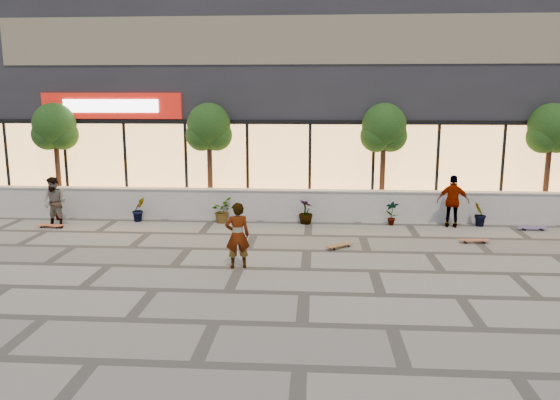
# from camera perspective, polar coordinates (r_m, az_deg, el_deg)

# --- Properties ---
(ground) EXTENTS (80.00, 80.00, 0.00)m
(ground) POSITION_cam_1_polar(r_m,az_deg,el_deg) (11.83, 2.55, -9.72)
(ground) COLOR gray
(ground) RESTS_ON ground
(planter_wall) EXTENTS (22.00, 0.42, 1.04)m
(planter_wall) POSITION_cam_1_polar(r_m,az_deg,el_deg) (18.44, 3.06, -0.52)
(planter_wall) COLOR silver
(planter_wall) RESTS_ON ground
(retail_building) EXTENTS (24.00, 9.17, 8.50)m
(retail_building) POSITION_cam_1_polar(r_m,az_deg,el_deg) (23.56, 3.34, 11.06)
(retail_building) COLOR #25252A
(retail_building) RESTS_ON ground
(shrub_a) EXTENTS (0.43, 0.29, 0.81)m
(shrub_a) POSITION_cam_1_polar(r_m,az_deg,el_deg) (19.93, -22.21, -0.80)
(shrub_a) COLOR #113310
(shrub_a) RESTS_ON ground
(shrub_b) EXTENTS (0.57, 0.57, 0.81)m
(shrub_b) POSITION_cam_1_polar(r_m,az_deg,el_deg) (18.88, -14.55, -0.96)
(shrub_b) COLOR #113310
(shrub_b) RESTS_ON ground
(shrub_c) EXTENTS (0.68, 0.77, 0.81)m
(shrub_c) POSITION_cam_1_polar(r_m,az_deg,el_deg) (18.19, -6.14, -1.10)
(shrub_c) COLOR #113310
(shrub_c) RESTS_ON ground
(shrub_d) EXTENTS (0.64, 0.64, 0.81)m
(shrub_d) POSITION_cam_1_polar(r_m,az_deg,el_deg) (17.93, 2.71, -1.23)
(shrub_d) COLOR #113310
(shrub_d) RESTS_ON ground
(shrub_e) EXTENTS (0.46, 0.35, 0.81)m
(shrub_e) POSITION_cam_1_polar(r_m,az_deg,el_deg) (18.09, 11.61, -1.33)
(shrub_e) COLOR #113310
(shrub_e) RESTS_ON ground
(shrub_f) EXTENTS (0.55, 0.57, 0.81)m
(shrub_f) POSITION_cam_1_polar(r_m,az_deg,el_deg) (18.69, 20.15, -1.40)
(shrub_f) COLOR #113310
(shrub_f) RESTS_ON ground
(tree_west) EXTENTS (1.60, 1.50, 3.92)m
(tree_west) POSITION_cam_1_polar(r_m,az_deg,el_deg) (20.95, -22.47, 6.84)
(tree_west) COLOR #462A19
(tree_west) RESTS_ON ground
(tree_midwest) EXTENTS (1.60, 1.50, 3.92)m
(tree_midwest) POSITION_cam_1_polar(r_m,az_deg,el_deg) (19.18, -7.44, 7.27)
(tree_midwest) COLOR #462A19
(tree_midwest) RESTS_ON ground
(tree_mideast) EXTENTS (1.60, 1.50, 3.92)m
(tree_mideast) POSITION_cam_1_polar(r_m,az_deg,el_deg) (18.95, 10.80, 7.13)
(tree_mideast) COLOR #462A19
(tree_mideast) RESTS_ON ground
(tree_east) EXTENTS (1.60, 1.50, 3.92)m
(tree_east) POSITION_cam_1_polar(r_m,az_deg,el_deg) (20.36, 26.46, 6.44)
(tree_east) COLOR #462A19
(tree_east) RESTS_ON ground
(skater_center) EXTENTS (0.67, 0.53, 1.63)m
(skater_center) POSITION_cam_1_polar(r_m,az_deg,el_deg) (13.31, -4.46, -3.70)
(skater_center) COLOR silver
(skater_center) RESTS_ON ground
(skater_left) EXTENTS (0.86, 0.71, 1.63)m
(skater_left) POSITION_cam_1_polar(r_m,az_deg,el_deg) (18.74, -22.47, -0.25)
(skater_left) COLOR tan
(skater_left) RESTS_ON ground
(skater_right_near) EXTENTS (1.05, 0.60, 1.68)m
(skater_right_near) POSITION_cam_1_polar(r_m,az_deg,el_deg) (18.22, 17.63, -0.14)
(skater_right_near) COLOR white
(skater_right_near) RESTS_ON ground
(skateboard_center) EXTENTS (0.81, 0.72, 0.10)m
(skateboard_center) POSITION_cam_1_polar(r_m,az_deg,el_deg) (15.22, 6.24, -4.71)
(skateboard_center) COLOR brown
(skateboard_center) RESTS_ON ground
(skateboard_left) EXTENTS (0.87, 0.29, 0.10)m
(skateboard_left) POSITION_cam_1_polar(r_m,az_deg,el_deg) (18.89, -22.89, -2.45)
(skateboard_left) COLOR #DE5829
(skateboard_left) RESTS_ON ground
(skateboard_right_near) EXTENTS (0.85, 0.25, 0.10)m
(skateboard_right_near) POSITION_cam_1_polar(r_m,az_deg,el_deg) (16.60, 19.67, -3.98)
(skateboard_right_near) COLOR brown
(skateboard_right_near) RESTS_ON ground
(skateboard_right_far) EXTENTS (0.88, 0.25, 0.10)m
(skateboard_right_far) POSITION_cam_1_polar(r_m,az_deg,el_deg) (18.85, 24.91, -2.63)
(skateboard_right_far) COLOR #5F4A89
(skateboard_right_far) RESTS_ON ground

